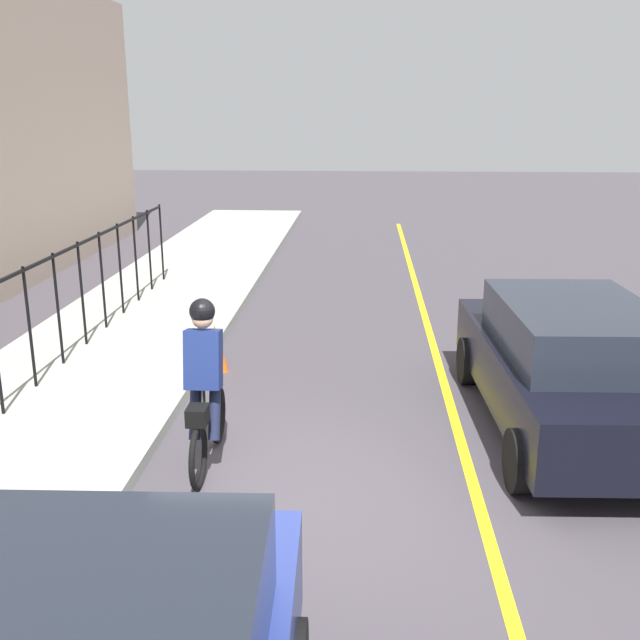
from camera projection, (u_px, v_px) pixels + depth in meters
name	position (u px, v px, depth m)	size (l,w,h in m)	color
ground_plane	(313.00, 496.00, 7.18)	(80.00, 80.00, 0.00)	#433D44
lane_line_centre	(478.00, 500.00, 7.09)	(36.00, 0.12, 0.01)	yellow
cyclist_lead	(205.00, 386.00, 7.53)	(1.71, 0.36, 1.83)	black
patrol_sedan	(568.00, 364.00, 8.42)	(4.46, 2.05, 1.58)	black
traffic_cone_near	(215.00, 348.00, 10.54)	(0.36, 0.36, 0.70)	orange
traffic_cone_far	(134.00, 529.00, 6.13)	(0.36, 0.36, 0.53)	#EB6504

